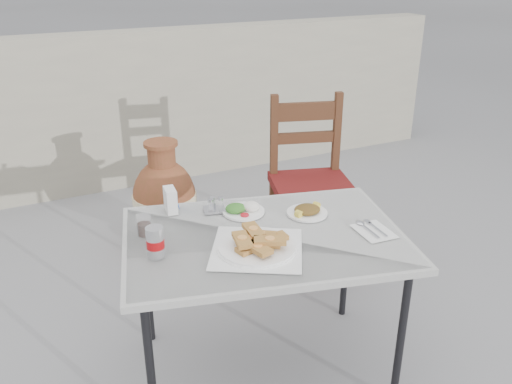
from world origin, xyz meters
name	(u,v)px	position (x,y,z in m)	size (l,w,h in m)	color
cafe_table	(264,245)	(0.18, 0.05, 0.64)	(1.28, 1.01, 0.69)	black
pide_plate	(257,242)	(0.10, -0.04, 0.72)	(0.47, 0.47, 0.07)	white
salad_rice_plate	(243,209)	(0.18, 0.28, 0.71)	(0.19, 0.19, 0.05)	white
salad_chopped_plate	(307,211)	(0.43, 0.14, 0.70)	(0.18, 0.18, 0.04)	white
soda_can	(155,242)	(-0.27, 0.08, 0.75)	(0.07, 0.07, 0.12)	silver
cola_glass	(144,227)	(-0.26, 0.26, 0.73)	(0.06, 0.06, 0.09)	white
napkin_holder	(171,200)	(-0.10, 0.43, 0.74)	(0.06, 0.09, 0.11)	white
condiment_caddy	(214,206)	(0.08, 0.35, 0.71)	(0.11, 0.10, 0.07)	silver
cutlery_napkin	(372,229)	(0.59, -0.10, 0.69)	(0.14, 0.19, 0.01)	white
chair	(310,181)	(0.85, 0.80, 0.52)	(0.55, 0.55, 1.00)	#3A1F10
terracotta_urn	(165,198)	(0.13, 1.35, 0.32)	(0.40, 0.40, 0.70)	brown
back_wall	(103,113)	(0.00, 2.50, 0.60)	(6.00, 0.25, 1.20)	#9C9682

